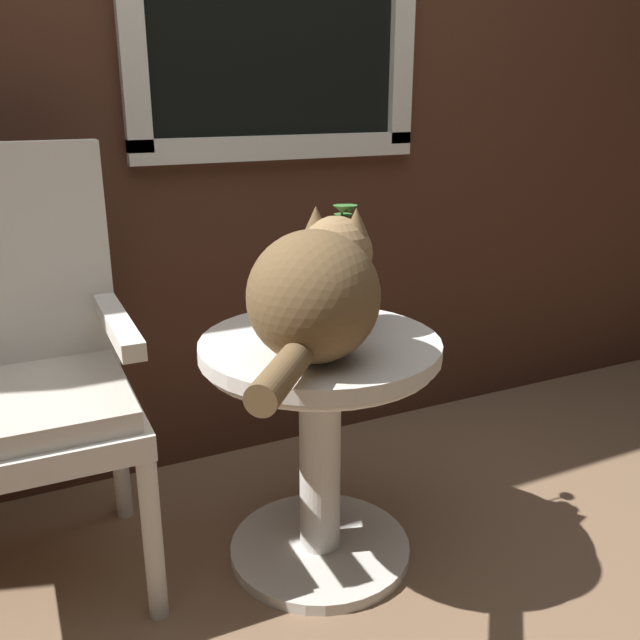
# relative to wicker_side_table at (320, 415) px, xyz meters

# --- Properties ---
(ground_plane) EXTENTS (6.00, 6.00, 0.00)m
(ground_plane) POSITION_rel_wicker_side_table_xyz_m (-0.08, -0.08, -0.40)
(ground_plane) COLOR #7F6047
(back_wall) EXTENTS (4.00, 0.07, 2.60)m
(back_wall) POSITION_rel_wicker_side_table_xyz_m (-0.07, 0.63, 0.91)
(back_wall) COLOR #47281C
(back_wall) RESTS_ON ground_plane
(wicker_side_table) EXTENTS (0.57, 0.57, 0.59)m
(wicker_side_table) POSITION_rel_wicker_side_table_xyz_m (0.00, 0.00, 0.00)
(wicker_side_table) COLOR silver
(wicker_side_table) RESTS_ON ground_plane
(wicker_chair) EXTENTS (0.54, 0.49, 1.04)m
(wicker_chair) POSITION_rel_wicker_side_table_xyz_m (-0.67, 0.26, 0.16)
(wicker_chair) COLOR silver
(wicker_chair) RESTS_ON ground_plane
(cat) EXTENTS (0.47, 0.53, 0.30)m
(cat) POSITION_rel_wicker_side_table_xyz_m (-0.05, -0.08, 0.34)
(cat) COLOR brown
(cat) RESTS_ON wicker_side_table
(pewter_vase_with_ivy) EXTENTS (0.13, 0.13, 0.30)m
(pewter_vase_with_ivy) POSITION_rel_wicker_side_table_xyz_m (0.10, 0.10, 0.29)
(pewter_vase_with_ivy) COLOR gray
(pewter_vase_with_ivy) RESTS_ON wicker_side_table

